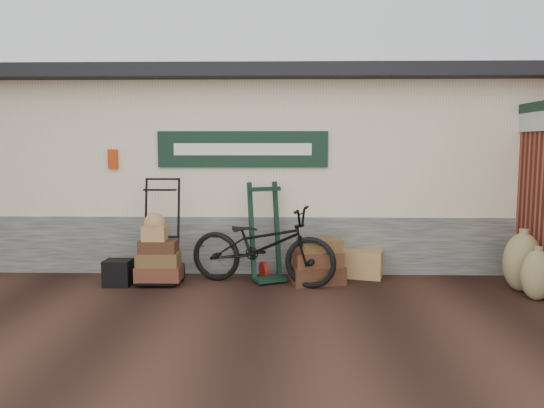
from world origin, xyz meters
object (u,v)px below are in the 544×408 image
Objects in this scene: wicker_hamper at (361,264)px; suitcase_stack at (317,261)px; porter_trolley at (161,230)px; bicycle at (262,241)px; black_trunk at (118,273)px; green_barrow at (266,232)px.

suitcase_stack is at bearing -150.93° from wicker_hamper.
porter_trolley is 0.72× the size of bicycle.
suitcase_stack reaches higher than wicker_hamper.
porter_trolley reaches higher than black_trunk.
black_trunk is (-3.57, -0.60, -0.02)m from wicker_hamper.
suitcase_stack is 0.80m from wicker_hamper.
wicker_hamper is at bearing 29.07° from suitcase_stack.
porter_trolley is at bearing 179.39° from suitcase_stack.
wicker_hamper is at bearing 6.44° from porter_trolley.
green_barrow is 1.56m from wicker_hamper.
suitcase_stack is 0.86m from bicycle.
wicker_hamper reaches higher than black_trunk.
bicycle is (2.07, 0.13, 0.45)m from black_trunk.
porter_trolley is 2.07× the size of suitcase_stack.
black_trunk is at bearing -158.15° from porter_trolley.
bicycle is (1.50, -0.10, -0.15)m from porter_trolley.
suitcase_stack is at bearing 4.22° from black_trunk.
porter_trolley is 0.86m from black_trunk.
black_trunk is at bearing 109.18° from bicycle.
porter_trolley is at bearing 101.56° from bicycle.
porter_trolley is 1.51m from bicycle.
green_barrow reaches higher than black_trunk.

